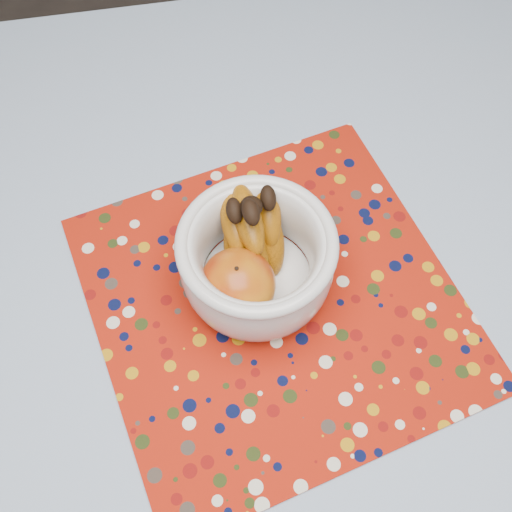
% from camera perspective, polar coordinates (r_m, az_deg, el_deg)
% --- Properties ---
extents(table, '(1.20, 1.20, 0.75)m').
position_cam_1_polar(table, '(0.83, -0.36, -11.30)').
color(table, brown).
rests_on(table, ground).
extents(tablecloth, '(1.32, 1.32, 0.01)m').
position_cam_1_polar(tablecloth, '(0.75, -0.40, -9.46)').
color(tablecloth, '#6686AA').
rests_on(tablecloth, table).
extents(placemat, '(0.54, 0.54, 0.00)m').
position_cam_1_polar(placemat, '(0.77, 1.82, -4.24)').
color(placemat, '#991708').
rests_on(placemat, tablecloth).
extents(fruit_bowl, '(0.19, 0.20, 0.15)m').
position_cam_1_polar(fruit_bowl, '(0.72, -0.17, -0.00)').
color(fruit_bowl, silver).
rests_on(fruit_bowl, placemat).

